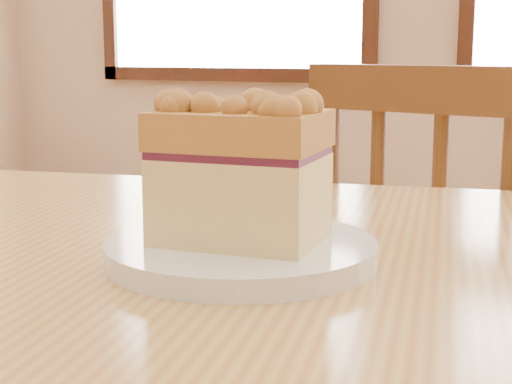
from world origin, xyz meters
The scene contains 3 objects.
cafe_chair_main centered at (-0.06, 0.78, 0.46)m, with size 0.50×0.50×0.90m.
plate centered at (-0.17, 0.20, 0.76)m, with size 0.21×0.21×0.02m.
cake_slice centered at (-0.17, 0.20, 0.82)m, with size 0.14×0.10×0.12m.
Camera 1 is at (0.07, -0.34, 0.91)m, focal length 55.00 mm.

